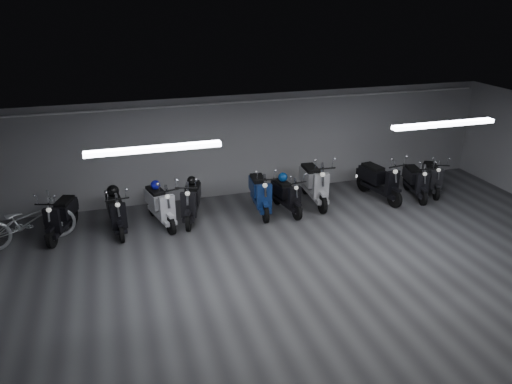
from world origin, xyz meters
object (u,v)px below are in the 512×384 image
object	(u,v)px
scooter_4	(260,187)
scooter_6	(315,177)
scooter_7	(380,175)
helmet_0	(155,185)
bicycle	(26,217)
scooter_2	(160,199)
scooter_3	(191,195)
scooter_8	(417,176)
helmet_3	(283,177)
scooter_1	(116,206)
helmet_2	(113,191)
scooter_0	(60,210)
scooter_5	(287,190)
helmet_1	(192,181)
scooter_9	(433,172)

from	to	relation	value
scooter_4	scooter_6	bearing A→B (deg)	10.71
scooter_7	helmet_0	xyz separation A→B (m)	(-5.97, 0.36, 0.25)
scooter_7	bicycle	world-z (taller)	scooter_7
scooter_2	bicycle	xyz separation A→B (m)	(-2.98, -0.12, -0.01)
scooter_3	scooter_8	distance (m)	6.19
helmet_3	scooter_1	bearing A→B (deg)	-178.16
helmet_2	helmet_3	bearing A→B (deg)	-1.46
scooter_6	scooter_0	bearing A→B (deg)	-175.52
scooter_3	scooter_5	xyz separation A→B (m)	(2.44, -0.21, -0.07)
bicycle	helmet_1	distance (m)	3.85
scooter_2	scooter_6	distance (m)	4.10
scooter_0	scooter_4	world-z (taller)	scooter_4
scooter_9	bicycle	size ratio (longest dim) A/B	0.81
scooter_0	scooter_9	bearing A→B (deg)	18.42
scooter_8	helmet_1	bearing A→B (deg)	-173.43
scooter_2	helmet_3	distance (m)	3.17
scooter_4	helmet_3	world-z (taller)	scooter_4
scooter_2	scooter_6	world-z (taller)	scooter_6
scooter_3	scooter_4	xyz separation A→B (m)	(1.78, -0.05, 0.02)
bicycle	scooter_7	bearing A→B (deg)	-103.83
scooter_1	scooter_5	bearing A→B (deg)	-6.78
scooter_5	scooter_1	bearing A→B (deg)	170.27
helmet_3	scooter_9	bearing A→B (deg)	-2.35
scooter_1	helmet_2	world-z (taller)	scooter_1
scooter_7	scooter_9	world-z (taller)	scooter_7
helmet_0	scooter_1	bearing A→B (deg)	-161.64
scooter_0	helmet_3	bearing A→B (deg)	19.42
scooter_4	scooter_7	bearing A→B (deg)	3.32
scooter_1	scooter_8	bearing A→B (deg)	-7.11
scooter_1	scooter_9	size ratio (longest dim) A/B	1.06
scooter_2	scooter_3	distance (m)	0.76
helmet_1	helmet_2	size ratio (longest dim) A/B	0.82
scooter_1	helmet_3	world-z (taller)	scooter_1
scooter_4	helmet_0	world-z (taller)	scooter_4
bicycle	scooter_8	bearing A→B (deg)	-104.87
scooter_1	helmet_0	xyz separation A→B (m)	(0.98, 0.33, 0.30)
scooter_7	helmet_0	bearing A→B (deg)	166.13
scooter_6	helmet_3	size ratio (longest dim) A/B	8.11
scooter_5	helmet_3	distance (m)	0.35
scooter_0	scooter_8	bearing A→B (deg)	17.31
scooter_4	helmet_0	bearing A→B (deg)	179.70
scooter_4	helmet_1	bearing A→B (deg)	175.59
scooter_9	scooter_6	bearing A→B (deg)	-162.93
helmet_3	helmet_1	bearing A→B (deg)	174.39
scooter_4	scooter_6	distance (m)	1.57
scooter_4	scooter_1	bearing A→B (deg)	-173.60
scooter_5	helmet_0	world-z (taller)	scooter_5
scooter_8	scooter_2	bearing A→B (deg)	-170.45
scooter_8	scooter_1	bearing A→B (deg)	-169.56
scooter_2	scooter_5	distance (m)	3.20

